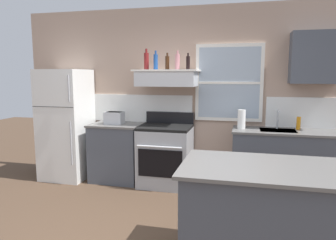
# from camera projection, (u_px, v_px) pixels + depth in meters

# --- Properties ---
(back_wall) EXTENTS (5.40, 0.11, 2.70)m
(back_wall) POSITION_uv_depth(u_px,v_px,m) (188.00, 95.00, 4.94)
(back_wall) COLOR tan
(back_wall) RESTS_ON ground_plane
(refrigerator) EXTENTS (0.70, 0.72, 1.75)m
(refrigerator) POSITION_uv_depth(u_px,v_px,m) (66.00, 124.00, 5.09)
(refrigerator) COLOR white
(refrigerator) RESTS_ON ground_plane
(counter_left_of_stove) EXTENTS (0.79, 0.63, 0.91)m
(counter_left_of_stove) POSITION_uv_depth(u_px,v_px,m) (117.00, 152.00, 5.01)
(counter_left_of_stove) COLOR #474C56
(counter_left_of_stove) RESTS_ON ground_plane
(toaster) EXTENTS (0.30, 0.20, 0.19)m
(toaster) POSITION_uv_depth(u_px,v_px,m) (114.00, 118.00, 4.91)
(toaster) COLOR silver
(toaster) RESTS_ON counter_left_of_stove
(stove_range) EXTENTS (0.76, 0.69, 1.09)m
(stove_range) POSITION_uv_depth(u_px,v_px,m) (166.00, 155.00, 4.79)
(stove_range) COLOR #9EA0A5
(stove_range) RESTS_ON ground_plane
(range_hood_shelf) EXTENTS (0.96, 0.52, 0.24)m
(range_hood_shelf) POSITION_uv_depth(u_px,v_px,m) (167.00, 78.00, 4.71)
(range_hood_shelf) COLOR silver
(bottle_red_label_wine) EXTENTS (0.07, 0.07, 0.31)m
(bottle_red_label_wine) POSITION_uv_depth(u_px,v_px,m) (146.00, 61.00, 4.78)
(bottle_red_label_wine) COLOR maroon
(bottle_red_label_wine) RESTS_ON range_hood_shelf
(bottle_blue_liqueur) EXTENTS (0.07, 0.07, 0.28)m
(bottle_blue_liqueur) POSITION_uv_depth(u_px,v_px,m) (156.00, 62.00, 4.71)
(bottle_blue_liqueur) COLOR #1E478C
(bottle_blue_liqueur) RESTS_ON range_hood_shelf
(bottle_brown_stout) EXTENTS (0.06, 0.06, 0.25)m
(bottle_brown_stout) POSITION_uv_depth(u_px,v_px,m) (167.00, 63.00, 4.69)
(bottle_brown_stout) COLOR #381E0F
(bottle_brown_stout) RESTS_ON range_hood_shelf
(bottle_rose_pink) EXTENTS (0.07, 0.07, 0.28)m
(bottle_rose_pink) POSITION_uv_depth(u_px,v_px,m) (177.00, 62.00, 4.62)
(bottle_rose_pink) COLOR #C67F84
(bottle_rose_pink) RESTS_ON range_hood_shelf
(bottle_balsamic_dark) EXTENTS (0.06, 0.06, 0.24)m
(bottle_balsamic_dark) POSITION_uv_depth(u_px,v_px,m) (188.00, 63.00, 4.57)
(bottle_balsamic_dark) COLOR black
(bottle_balsamic_dark) RESTS_ON range_hood_shelf
(counter_right_with_sink) EXTENTS (1.43, 0.63, 0.91)m
(counter_right_with_sink) POSITION_uv_depth(u_px,v_px,m) (284.00, 162.00, 4.42)
(counter_right_with_sink) COLOR #474C56
(counter_right_with_sink) RESTS_ON ground_plane
(sink_faucet) EXTENTS (0.03, 0.17, 0.28)m
(sink_faucet) POSITION_uv_depth(u_px,v_px,m) (278.00, 117.00, 4.45)
(sink_faucet) COLOR silver
(sink_faucet) RESTS_ON counter_right_with_sink
(paper_towel_roll) EXTENTS (0.11, 0.11, 0.27)m
(paper_towel_roll) POSITION_uv_depth(u_px,v_px,m) (242.00, 119.00, 4.48)
(paper_towel_roll) COLOR white
(paper_towel_roll) RESTS_ON counter_right_with_sink
(dish_soap_bottle) EXTENTS (0.06, 0.06, 0.18)m
(dish_soap_bottle) POSITION_uv_depth(u_px,v_px,m) (298.00, 123.00, 4.40)
(dish_soap_bottle) COLOR orange
(dish_soap_bottle) RESTS_ON counter_right_with_sink
(kitchen_island) EXTENTS (1.40, 0.90, 0.91)m
(kitchen_island) POSITION_uv_depth(u_px,v_px,m) (263.00, 217.00, 2.71)
(kitchen_island) COLOR #474C56
(kitchen_island) RESTS_ON ground_plane
(upper_cabinet_right) EXTENTS (0.64, 0.32, 0.70)m
(upper_cabinet_right) POSITION_uv_depth(u_px,v_px,m) (315.00, 58.00, 4.27)
(upper_cabinet_right) COLOR #474C56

